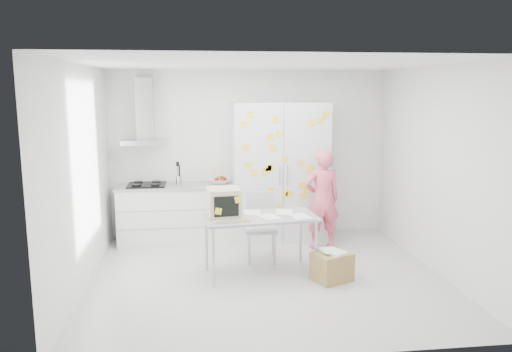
{
  "coord_description": "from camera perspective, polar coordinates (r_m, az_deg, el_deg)",
  "views": [
    {
      "loc": [
        -0.89,
        -6.08,
        2.4
      ],
      "look_at": [
        -0.06,
        0.65,
        1.22
      ],
      "focal_mm": 35.0,
      "sensor_mm": 36.0,
      "label": 1
    }
  ],
  "objects": [
    {
      "name": "desk",
      "position": [
        6.42,
        -2.18,
        -3.85
      ],
      "size": [
        1.53,
        0.89,
        1.16
      ],
      "rotation": [
        0.0,
        0.0,
        0.12
      ],
      "color": "#9EA3A9",
      "rests_on": "ground"
    },
    {
      "name": "range_hood",
      "position": [
        7.97,
        -12.57,
        6.47
      ],
      "size": [
        0.7,
        0.48,
        1.01
      ],
      "color": "silver",
      "rests_on": "walls"
    },
    {
      "name": "ceiling",
      "position": [
        6.15,
        1.32,
        12.68
      ],
      "size": [
        4.5,
        4.0,
        0.02
      ],
      "primitive_type": "cube",
      "color": "white",
      "rests_on": "walls"
    },
    {
      "name": "tall_cabinet",
      "position": [
        7.98,
        2.74,
        0.5
      ],
      "size": [
        1.5,
        0.68,
        2.2
      ],
      "color": "silver",
      "rests_on": "ground"
    },
    {
      "name": "cardboard_box",
      "position": [
        6.5,
        8.68,
        -10.15
      ],
      "size": [
        0.56,
        0.51,
        0.4
      ],
      "rotation": [
        0.0,
        0.0,
        0.41
      ],
      "color": "#A58347",
      "rests_on": "ground"
    },
    {
      "name": "floor",
      "position": [
        6.6,
        1.23,
        -11.52
      ],
      "size": [
        4.5,
        4.0,
        0.02
      ],
      "primitive_type": "cube",
      "color": "silver",
      "rests_on": "ground"
    },
    {
      "name": "chair",
      "position": [
        7.09,
        0.58,
        -5.32
      ],
      "size": [
        0.47,
        0.47,
        0.96
      ],
      "rotation": [
        0.0,
        0.0,
        -0.08
      ],
      "color": "#B5B5B2",
      "rests_on": "ground"
    },
    {
      "name": "counter_run",
      "position": [
        8.02,
        -9.04,
        -4.14
      ],
      "size": [
        1.84,
        0.63,
        1.28
      ],
      "color": "white",
      "rests_on": "ground"
    },
    {
      "name": "walls",
      "position": [
        6.94,
        0.42,
        1.18
      ],
      "size": [
        4.52,
        4.01,
        2.7
      ],
      "color": "white",
      "rests_on": "ground"
    },
    {
      "name": "person",
      "position": [
        7.61,
        7.56,
        -2.66
      ],
      "size": [
        0.59,
        0.42,
        1.52
      ],
      "primitive_type": "imported",
      "rotation": [
        0.0,
        0.0,
        3.24
      ],
      "color": "#F25E76",
      "rests_on": "ground"
    }
  ]
}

